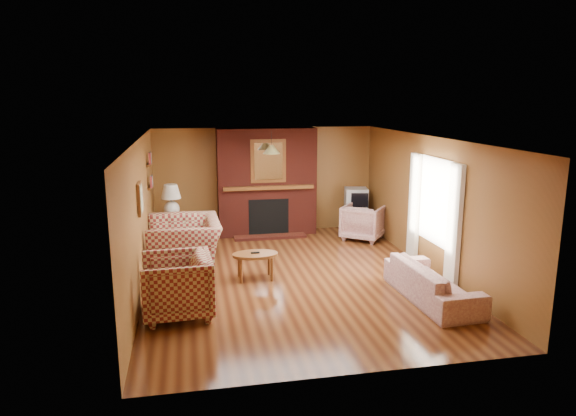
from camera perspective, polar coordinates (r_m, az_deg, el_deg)
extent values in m
plane|color=#411E0D|center=(9.00, 0.62, -7.72)|extent=(6.50, 6.50, 0.00)
plane|color=white|center=(8.49, 0.66, 7.69)|extent=(6.50, 6.50, 0.00)
plane|color=brown|center=(11.81, -2.56, 3.11)|extent=(6.50, 0.00, 6.50)
plane|color=brown|center=(5.64, 7.41, -7.27)|extent=(6.50, 0.00, 6.50)
plane|color=brown|center=(8.53, -16.04, -0.93)|extent=(0.00, 6.50, 6.50)
plane|color=brown|center=(9.48, 15.60, 0.40)|extent=(0.00, 6.50, 6.50)
cube|color=#521912|center=(11.57, -2.38, 2.92)|extent=(2.20, 0.50, 2.40)
cube|color=black|center=(11.49, -2.17, -0.96)|extent=(0.90, 0.06, 0.80)
cube|color=#521912|center=(11.43, -2.02, -3.20)|extent=(1.60, 0.35, 0.06)
cube|color=brown|center=(11.32, -2.16, 2.30)|extent=(2.00, 0.18, 0.08)
cube|color=brown|center=(11.26, -2.21, 5.24)|extent=(0.78, 0.05, 0.95)
cube|color=white|center=(11.23, -2.19, 5.22)|extent=(0.62, 0.02, 0.80)
cube|color=beige|center=(8.67, 17.97, -1.86)|extent=(0.08, 0.35, 2.00)
cube|color=beige|center=(9.97, 13.85, 0.18)|extent=(0.08, 0.35, 2.00)
cube|color=white|center=(9.28, 16.07, 0.75)|extent=(0.03, 1.10, 1.50)
cube|color=brown|center=(10.36, -15.08, 2.24)|extent=(0.06, 0.55, 0.04)
cube|color=brown|center=(10.29, -15.22, 4.71)|extent=(0.06, 0.55, 0.04)
cube|color=brown|center=(8.16, -16.14, 1.00)|extent=(0.04, 0.40, 0.50)
cube|color=beige|center=(8.16, -15.97, 1.01)|extent=(0.01, 0.32, 0.42)
cylinder|color=black|center=(10.76, -1.85, 7.69)|extent=(0.01, 0.01, 0.35)
cone|color=tan|center=(10.78, -1.84, 6.53)|extent=(0.36, 0.36, 0.18)
imported|color=maroon|center=(9.41, -11.45, -4.07)|extent=(1.31, 1.49, 0.94)
imported|color=maroon|center=(7.53, -12.25, -8.44)|extent=(1.03, 1.01, 0.90)
imported|color=beige|center=(8.28, 15.75, -7.93)|extent=(0.83, 1.96, 0.57)
imported|color=beige|center=(11.38, 8.36, -1.56)|extent=(1.16, 1.17, 0.77)
ellipsoid|color=brown|center=(8.81, -3.66, -5.20)|extent=(0.78, 0.48, 0.05)
cube|color=black|center=(8.80, -3.67, -4.98)|extent=(0.15, 0.05, 0.02)
cylinder|color=brown|center=(9.06, -2.12, -6.21)|extent=(0.05, 0.05, 0.41)
cylinder|color=brown|center=(9.00, -5.44, -6.39)|extent=(0.05, 0.05, 0.41)
cylinder|color=brown|center=(8.77, -1.80, -6.85)|extent=(0.05, 0.05, 0.41)
cylinder|color=brown|center=(8.70, -5.23, -7.04)|extent=(0.05, 0.05, 0.41)
cube|color=brown|center=(11.09, -12.69, -2.49)|extent=(0.50, 0.50, 0.62)
sphere|color=silver|center=(10.98, -12.81, -0.10)|extent=(0.33, 0.33, 0.33)
cylinder|color=black|center=(10.95, -12.85, 0.85)|extent=(0.03, 0.03, 0.10)
cone|color=silver|center=(10.91, -12.90, 1.81)|extent=(0.41, 0.41, 0.29)
cube|color=black|center=(12.04, 7.50, -1.28)|extent=(0.52, 0.48, 0.56)
cube|color=#ADB0B5|center=(11.93, 7.57, 1.10)|extent=(0.59, 0.57, 0.46)
cube|color=black|center=(11.70, 7.96, 0.87)|extent=(0.38, 0.09, 0.33)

